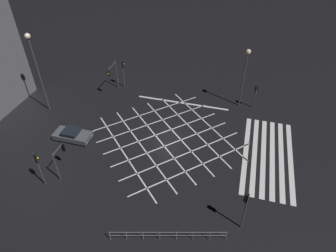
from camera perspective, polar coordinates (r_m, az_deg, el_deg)
ground_plane at (r=33.36m, az=-0.00°, el=-2.21°), size 200.00×200.00×0.00m
road_markings at (r=32.99m, az=10.38°, el=-3.56°), size 17.77×22.17×0.01m
traffic_light_sw_cross at (r=24.22m, az=14.52°, el=-14.18°), size 0.36×0.39×4.25m
traffic_light_se_main at (r=38.15m, az=16.40°, el=6.25°), size 0.39×0.36×3.26m
traffic_light_nw_main at (r=29.67m, az=-19.80°, el=-5.04°), size 1.90×0.36×3.37m
traffic_light_ne_cross at (r=41.15m, az=-8.51°, el=10.84°), size 0.36×0.39×4.03m
traffic_light_ne_main at (r=40.08m, az=-10.61°, el=9.92°), size 2.57×0.36×4.01m
traffic_light_nw_cross at (r=28.88m, az=-23.50°, el=-6.46°), size 0.36×0.39×4.03m
street_lamp_east at (r=36.49m, az=14.66°, el=11.36°), size 0.59×0.59×7.62m
street_lamp_west at (r=36.88m, az=-24.33°, el=12.38°), size 0.63×0.63×9.85m
waiting_car at (r=34.48m, az=-17.76°, el=-1.59°), size 1.89×4.08×1.20m
pedestrian_railing at (r=24.82m, az=0.00°, el=-20.01°), size 2.46×8.86×1.05m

